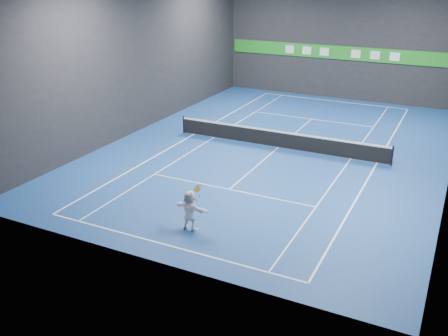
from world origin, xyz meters
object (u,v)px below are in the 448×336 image
at_px(player, 190,210).
at_px(tennis_ball, 186,153).
at_px(tennis_net, 278,139).
at_px(tennis_racket, 198,189).

xyz_separation_m(player, tennis_ball, (-0.18, 0.15, 2.29)).
distance_m(tennis_net, tennis_racket, 10.49).
relative_size(tennis_ball, tennis_net, 0.01).
bearing_deg(player, tennis_racket, -167.50).
distance_m(player, tennis_net, 10.45).
xyz_separation_m(player, tennis_racket, (0.36, 0.05, 0.94)).
bearing_deg(tennis_net, tennis_ball, -89.54).
bearing_deg(tennis_ball, tennis_racket, -11.18).
bearing_deg(player, tennis_net, -83.59).
height_order(player, tennis_net, player).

